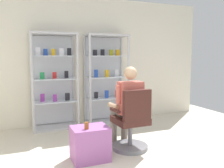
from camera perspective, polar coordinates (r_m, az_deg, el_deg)
back_wall at (r=5.25m, az=-8.13°, el=5.51°), size 6.00×0.10×2.70m
display_cabinet_left at (r=4.93m, az=-13.63°, el=0.88°), size 0.90×0.45×1.90m
display_cabinet_right at (r=5.20m, az=-1.55°, el=1.32°), size 0.90×0.45×1.90m
office_chair at (r=3.74m, az=4.74°, el=-9.74°), size 0.57×0.56×0.96m
seated_shopkeeper at (r=3.80m, az=3.60°, el=-4.50°), size 0.50×0.58×1.29m
storage_crate at (r=3.45m, az=-5.24°, el=-13.92°), size 0.50×0.39×0.47m
tea_glass at (r=3.27m, az=-6.06°, el=-9.81°), size 0.06×0.06×0.10m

